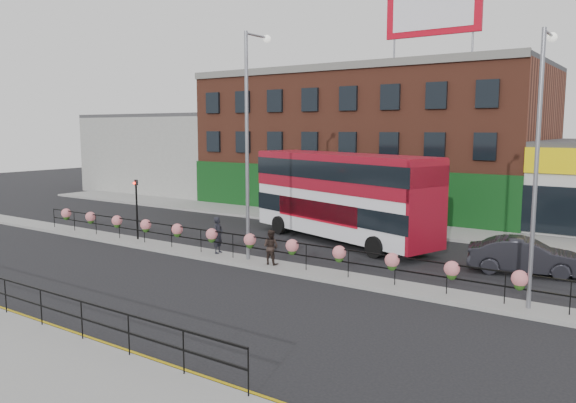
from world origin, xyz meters
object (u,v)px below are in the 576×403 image
Objects in this scene: car at (525,256)px; pedestrian_a at (218,235)px; double_decker_bus at (342,188)px; lamp_column_west at (250,126)px; lamp_column_east at (539,145)px; pedestrian_b at (271,247)px.

pedestrian_a reaches higher than car.
lamp_column_west is at bearing -100.98° from double_decker_bus.
double_decker_bus is at bearing 149.48° from lamp_column_east.
double_decker_bus reaches higher than pedestrian_b.
pedestrian_a is 3.39m from pedestrian_b.
pedestrian_a is at bearing -7.69° from pedestrian_b.
lamp_column_west is (-1.41, 0.42, 5.21)m from pedestrian_b.
lamp_column_west is 1.12× the size of lamp_column_east.
pedestrian_b is 5.42m from lamp_column_west.
lamp_column_west reaches higher than pedestrian_b.
pedestrian_a is 0.17× the size of lamp_column_west.
car is 3.13× the size of pedestrian_b.
car is at bearing -8.47° from double_decker_bus.
pedestrian_a is at bearing -178.07° from lamp_column_west.
lamp_column_east is at bearing -30.52° from double_decker_bus.
double_decker_bus is 1.32× the size of lamp_column_east.
lamp_column_west is (-10.78, -4.78, 5.38)m from car.
double_decker_bus is 6.92m from pedestrian_b.
double_decker_bus is 7.10m from lamp_column_west.
lamp_column_east reaches higher than pedestrian_a.
pedestrian_b is (3.37, -0.36, -0.10)m from pedestrian_a.
pedestrian_b is at bearing -88.22° from double_decker_bus.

